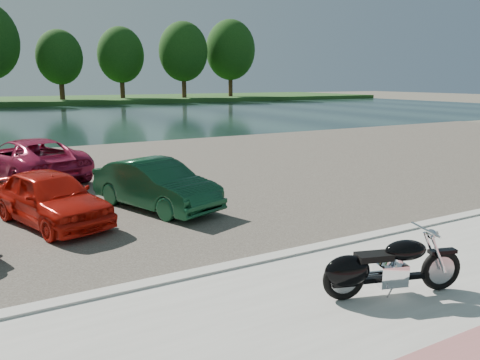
# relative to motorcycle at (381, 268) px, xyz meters

# --- Properties ---
(ground) EXTENTS (200.00, 200.00, 0.00)m
(ground) POSITION_rel_motorcycle_xyz_m (-0.44, 0.16, -0.56)
(ground) COLOR #595447
(ground) RESTS_ON ground
(promenade) EXTENTS (60.00, 6.00, 0.10)m
(promenade) POSITION_rel_motorcycle_xyz_m (-0.44, -0.84, -0.51)
(promenade) COLOR #B1AEA6
(promenade) RESTS_ON ground
(kerb) EXTENTS (60.00, 0.30, 0.14)m
(kerb) POSITION_rel_motorcycle_xyz_m (-0.44, 2.16, -0.49)
(kerb) COLOR #B1AEA6
(kerb) RESTS_ON ground
(parking_lot) EXTENTS (60.00, 18.00, 0.04)m
(parking_lot) POSITION_rel_motorcycle_xyz_m (-0.44, 11.16, -0.54)
(parking_lot) COLOR #3C3730
(parking_lot) RESTS_ON ground
(river) EXTENTS (120.00, 40.00, 0.00)m
(river) POSITION_rel_motorcycle_xyz_m (-0.44, 40.16, -0.56)
(river) COLOR #192E2D
(river) RESTS_ON ground
(far_bank) EXTENTS (120.00, 24.00, 0.60)m
(far_bank) POSITION_rel_motorcycle_xyz_m (-0.44, 72.16, -0.26)
(far_bank) COLOR #1F4117
(far_bank) RESTS_ON ground
(far_trees) EXTENTS (70.25, 10.68, 12.52)m
(far_trees) POSITION_rel_motorcycle_xyz_m (3.92, 65.95, 6.93)
(far_trees) COLOR #3E2616
(far_trees) RESTS_ON far_bank
(motorcycle) EXTENTS (2.27, 1.00, 1.05)m
(motorcycle) POSITION_rel_motorcycle_xyz_m (0.00, 0.00, 0.00)
(motorcycle) COLOR black
(motorcycle) RESTS_ON promenade
(car_4) EXTENTS (2.65, 4.07, 1.29)m
(car_4) POSITION_rel_motorcycle_xyz_m (-3.88, 6.67, 0.12)
(car_4) COLOR red
(car_4) RESTS_ON parking_lot
(car_5) EXTENTS (2.62, 4.13, 1.29)m
(car_5) POSITION_rel_motorcycle_xyz_m (-1.26, 6.77, 0.12)
(car_5) COLOR #113F24
(car_5) RESTS_ON parking_lot
(car_10) EXTENTS (3.78, 5.58, 1.42)m
(car_10) POSITION_rel_motorcycle_xyz_m (-3.82, 12.36, 0.19)
(car_10) COLOR #A91C43
(car_10) RESTS_ON parking_lot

